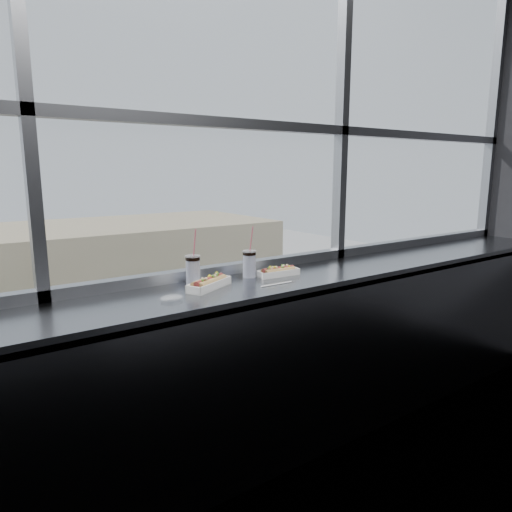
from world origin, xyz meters
TOP-DOWN VIEW (x-y plane):
  - wall_back_lower at (0.00, 1.50)m, footprint 6.00×0.00m
  - window_glass at (0.00, 1.52)m, footprint 6.00×0.00m
  - window_mullions at (0.00, 1.50)m, footprint 6.00×0.08m
  - counter at (0.00, 1.23)m, footprint 6.00×0.55m
  - counter_fascia at (0.00, 0.97)m, footprint 6.00×0.04m
  - hotdog_tray_left at (-0.21, 1.25)m, footprint 0.31×0.22m
  - hotdog_tray_right at (0.27, 1.27)m, footprint 0.27×0.11m
  - soda_cup_left at (-0.25, 1.37)m, footprint 0.09×0.09m
  - soda_cup_right at (0.11, 1.34)m, footprint 0.08×0.08m
  - loose_straw at (0.13, 1.10)m, footprint 0.21×0.01m
  - wrapper at (-0.48, 1.15)m, footprint 0.11×0.08m
  - street_asphalt at (0.00, 21.50)m, footprint 80.00×10.00m
  - car_far_b at (1.20, 25.50)m, footprint 2.81×6.70m
  - car_near_d at (5.06, 17.50)m, footprint 3.08×6.46m
  - car_near_e at (13.54, 17.50)m, footprint 3.80×7.26m
  - car_far_c at (11.37, 25.50)m, footprint 3.56×6.81m
  - pedestrian_d at (8.13, 30.39)m, footprint 0.63×0.84m
  - pedestrian_c at (6.50, 28.77)m, footprint 0.67×0.90m
  - tree_center at (1.35, 29.50)m, footprint 2.85×2.85m
  - tree_right at (11.73, 29.50)m, footprint 2.98×2.98m

SIDE VIEW (x-z plane):
  - street_asphalt at x=0.00m, z-range -11.00..-10.94m
  - pedestrian_d at x=8.13m, z-range -10.96..-9.08m
  - pedestrian_c at x=6.50m, z-range -10.96..-8.94m
  - car_near_d at x=5.06m, z-range -10.94..-8.85m
  - car_far_c at x=11.37m, z-range -10.94..-8.77m
  - car_far_b at x=1.20m, z-range -10.94..-8.71m
  - car_near_e at x=13.54m, z-range -10.94..-8.63m
  - tree_center at x=1.35m, z-range -10.21..-5.75m
  - tree_right at x=11.73m, z-range -10.17..-5.51m
  - wall_back_lower at x=0.00m, z-range -2.45..3.55m
  - counter_fascia at x=0.00m, z-range 0.03..1.07m
  - counter at x=0.00m, z-range 1.04..1.10m
  - loose_straw at x=0.13m, z-range 1.10..1.11m
  - wrapper at x=-0.48m, z-range 1.10..1.13m
  - hotdog_tray_right at x=0.27m, z-range 1.09..1.16m
  - hotdog_tray_left at x=-0.21m, z-range 1.09..1.17m
  - soda_cup_right at x=0.11m, z-range 1.04..1.34m
  - soda_cup_left at x=-0.25m, z-range 1.03..1.35m
  - window_glass at x=0.00m, z-range -0.70..5.30m
  - window_mullions at x=0.00m, z-range 1.10..3.50m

